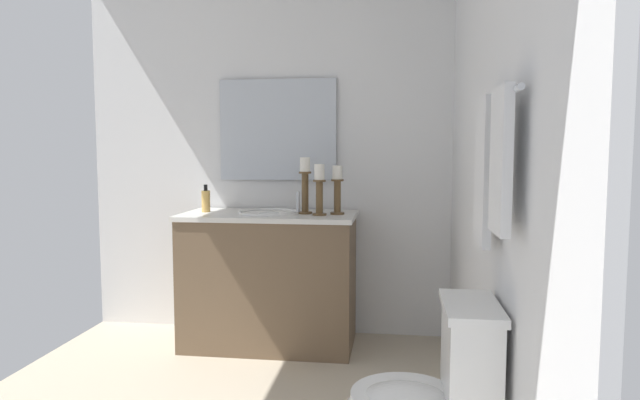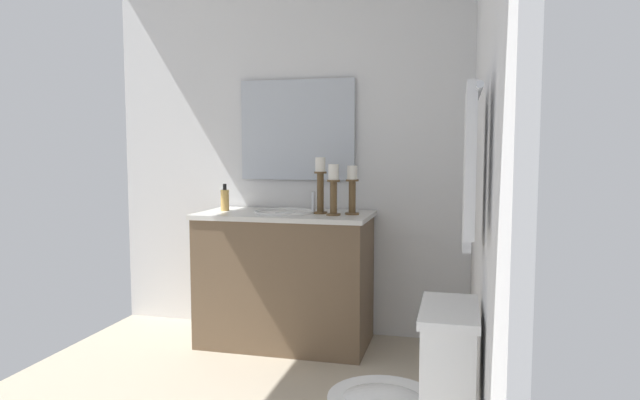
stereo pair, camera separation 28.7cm
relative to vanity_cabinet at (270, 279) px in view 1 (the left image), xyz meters
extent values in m
cube|color=white|center=(1.06, 1.20, 0.79)|extent=(2.77, 0.04, 2.45)
cube|color=white|center=(-0.33, -0.07, 0.79)|extent=(0.04, 2.54, 2.45)
cube|color=brown|center=(0.00, 0.00, -0.02)|extent=(0.55, 1.08, 0.84)
cube|color=silver|center=(0.00, 0.00, 0.42)|extent=(0.58, 1.11, 0.03)
sphere|color=black|center=(-0.10, -0.55, 0.03)|extent=(0.02, 0.02, 0.02)
sphere|color=black|center=(0.10, -0.55, 0.03)|extent=(0.02, 0.02, 0.02)
ellipsoid|color=white|center=(0.00, 0.00, 0.38)|extent=(0.38, 0.30, 0.11)
torus|color=white|center=(0.00, 0.00, 0.44)|extent=(0.40, 0.40, 0.02)
cylinder|color=silver|center=(0.00, 0.19, 0.50)|extent=(0.02, 0.02, 0.14)
cube|color=silver|center=(-0.28, 0.00, 0.98)|extent=(0.02, 0.81, 0.69)
cylinder|color=brown|center=(0.00, 0.44, 0.44)|extent=(0.09, 0.09, 0.01)
cylinder|color=brown|center=(0.00, 0.44, 0.54)|extent=(0.04, 0.04, 0.21)
cylinder|color=brown|center=(0.00, 0.44, 0.65)|extent=(0.08, 0.08, 0.01)
cylinder|color=white|center=(0.00, 0.44, 0.70)|extent=(0.06, 0.06, 0.09)
cylinder|color=brown|center=(0.07, 0.34, 0.44)|extent=(0.09, 0.09, 0.01)
cylinder|color=brown|center=(0.07, 0.34, 0.54)|extent=(0.04, 0.04, 0.21)
cylinder|color=brown|center=(0.07, 0.34, 0.65)|extent=(0.08, 0.08, 0.01)
cylinder|color=white|center=(0.07, 0.34, 0.70)|extent=(0.06, 0.06, 0.10)
cylinder|color=brown|center=(-0.01, 0.23, 0.44)|extent=(0.09, 0.09, 0.01)
cylinder|color=brown|center=(-0.01, 0.23, 0.56)|extent=(0.04, 0.04, 0.26)
cylinder|color=brown|center=(-0.01, 0.23, 0.69)|extent=(0.08, 0.08, 0.01)
cylinder|color=white|center=(-0.01, 0.23, 0.75)|extent=(0.06, 0.06, 0.09)
cylinder|color=#E5B259|center=(-0.01, -0.43, 0.50)|extent=(0.06, 0.06, 0.14)
cylinder|color=black|center=(-0.01, -0.43, 0.59)|extent=(0.02, 0.02, 0.04)
cylinder|color=white|center=(1.57, 0.85, -0.03)|extent=(0.39, 0.39, 0.03)
cube|color=white|center=(1.57, 1.07, 0.13)|extent=(0.36, 0.17, 0.32)
cube|color=white|center=(1.57, 1.07, 0.30)|extent=(0.38, 0.19, 0.03)
cylinder|color=silver|center=(1.57, 1.14, 1.01)|extent=(0.68, 0.02, 0.02)
cube|color=white|center=(1.40, 1.12, 0.76)|extent=(0.24, 0.03, 0.54)
cube|color=white|center=(1.74, 1.12, 0.81)|extent=(0.22, 0.03, 0.45)
camera|label=1|loc=(3.50, 0.81, 0.84)|focal=31.39mm
camera|label=2|loc=(3.44, 1.09, 0.84)|focal=31.39mm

